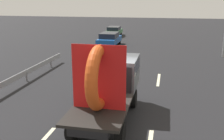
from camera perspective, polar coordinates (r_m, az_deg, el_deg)
ground_plane at (r=11.42m, az=-0.28°, el=-9.65°), size 120.00×120.00×0.00m
flatbed_truck at (r=10.96m, az=-0.35°, el=-2.06°), size 2.02×5.39×3.32m
distant_sedan at (r=27.61m, az=-0.57°, el=6.77°), size 1.85×4.31×1.40m
guardrail at (r=15.12m, az=-21.27°, el=-2.28°), size 0.10×13.67×0.71m
lane_dash_left_far at (r=16.70m, az=-2.69°, el=-1.51°), size 0.16×2.25×0.01m
lane_dash_right_far at (r=16.39m, az=10.05°, el=-2.06°), size 0.16×2.60×0.01m
oncoming_car at (r=35.20m, az=0.45°, el=8.46°), size 1.65×3.84×1.25m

